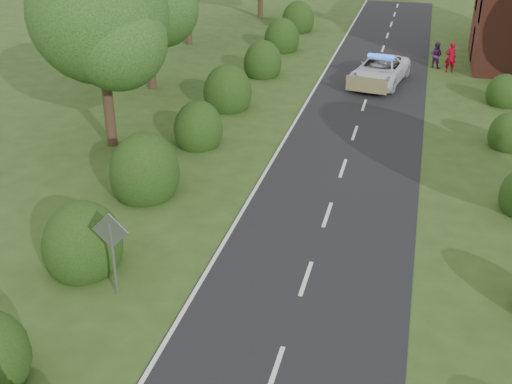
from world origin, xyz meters
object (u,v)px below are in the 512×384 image
(pedestrian_red, at_px, (451,57))
(road_sign, at_px, (112,242))
(police_van, at_px, (380,71))
(pedestrian_purple, at_px, (436,55))

(pedestrian_red, bearing_deg, road_sign, 58.85)
(police_van, bearing_deg, pedestrian_purple, 64.43)
(road_sign, bearing_deg, pedestrian_purple, 72.24)
(police_van, xyz_separation_m, pedestrian_purple, (2.99, 4.18, 0.04))
(pedestrian_red, bearing_deg, pedestrian_purple, -54.74)
(road_sign, distance_m, police_van, 22.66)
(road_sign, relative_size, pedestrian_red, 1.45)
(pedestrian_red, xyz_separation_m, pedestrian_purple, (-0.82, 0.78, -0.10))
(road_sign, bearing_deg, police_van, 76.23)
(pedestrian_purple, bearing_deg, police_van, 79.55)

